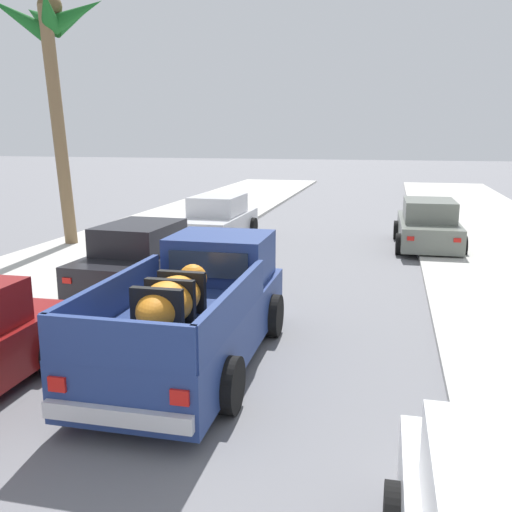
# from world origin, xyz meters

# --- Properties ---
(sidewalk_left) EXTENTS (5.38, 60.00, 0.12)m
(sidewalk_left) POSITION_xyz_m (-5.86, 12.00, 0.06)
(sidewalk_left) COLOR beige
(sidewalk_left) RESTS_ON ground
(curb_left) EXTENTS (0.16, 60.00, 0.10)m
(curb_left) POSITION_xyz_m (-4.57, 12.00, 0.05)
(curb_left) COLOR silver
(curb_left) RESTS_ON ground
(curb_right) EXTENTS (0.16, 60.00, 0.10)m
(curb_right) POSITION_xyz_m (4.57, 12.00, 0.05)
(curb_right) COLOR silver
(curb_right) RESTS_ON ground
(pickup_truck) EXTENTS (2.25, 5.23, 1.80)m
(pickup_truck) POSITION_xyz_m (-0.64, 7.75, 0.81)
(pickup_truck) COLOR navy
(pickup_truck) RESTS_ON ground
(car_left_near) EXTENTS (2.09, 4.29, 1.54)m
(car_left_near) POSITION_xyz_m (3.48, 18.13, 0.71)
(car_left_near) COLOR slate
(car_left_near) RESTS_ON ground
(car_right_mid) EXTENTS (2.07, 4.28, 1.54)m
(car_right_mid) POSITION_xyz_m (-3.37, 17.70, 0.71)
(car_right_mid) COLOR silver
(car_right_mid) RESTS_ON ground
(car_left_far) EXTENTS (2.14, 4.31, 1.54)m
(car_left_far) POSITION_xyz_m (-3.34, 11.62, 0.71)
(car_left_far) COLOR black
(car_left_far) RESTS_ON ground
(palm_tree_right_back) EXTENTS (3.37, 2.88, 7.56)m
(palm_tree_right_back) POSITION_xyz_m (-7.65, 15.35, 6.02)
(palm_tree_right_back) COLOR brown
(palm_tree_right_back) RESTS_ON ground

